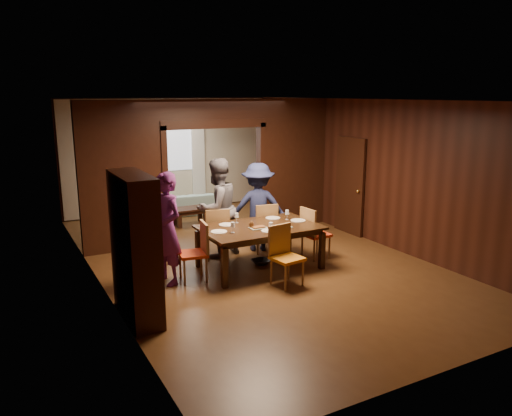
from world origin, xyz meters
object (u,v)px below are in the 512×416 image
sofa (186,204)px  chair_far_l (217,233)px  person_purple (166,229)px  person_grey (217,208)px  hutch (135,247)px  chair_far_r (263,227)px  chair_near (287,256)px  coffee_table (190,216)px  chair_left (193,252)px  dining_table (260,247)px  chair_right (316,233)px  person_navy (258,207)px

sofa → chair_far_l: (-0.72, -3.55, 0.22)m
sofa → person_purple: bearing=73.1°
person_grey → hutch: size_ratio=0.93×
person_grey → sofa: (0.65, 3.45, -0.66)m
sofa → chair_far_r: chair_far_r is taller
chair_near → coffee_table: bearing=82.0°
person_purple → person_grey: (1.28, 0.88, 0.02)m
chair_near → chair_far_l: bearing=95.5°
person_purple → chair_left: person_purple is taller
chair_near → person_purple: bearing=140.3°
chair_far_l → hutch: bearing=57.8°
dining_table → chair_far_r: (0.52, 0.80, 0.10)m
person_purple → coffee_table: 3.75m
sofa → hutch: hutch is taller
sofa → chair_left: (-1.53, -4.42, 0.22)m
dining_table → chair_right: chair_right is taller
chair_far_r → hutch: 3.45m
person_purple → person_grey: person_grey is taller
chair_near → person_grey: bearing=92.8°
sofa → dining_table: (-0.28, -4.42, 0.12)m
person_purple → chair_left: (0.40, -0.09, -0.43)m
person_navy → sofa: person_navy is taller
coffee_table → chair_right: chair_right is taller
chair_far_l → chair_left: bearing=62.5°
person_navy → person_purple: bearing=46.4°
person_grey → chair_near: 1.98m
coffee_table → hutch: hutch is taller
dining_table → chair_left: bearing=-179.9°
person_purple → person_navy: (2.13, 0.86, -0.05)m
chair_far_r → person_navy: bearing=-66.8°
chair_far_l → chair_near: same height
person_purple → chair_far_l: size_ratio=1.88×
chair_left → sofa: bearing=169.8°
chair_left → person_navy: bearing=127.6°
person_grey → chair_far_r: (0.89, -0.17, -0.44)m
sofa → dining_table: size_ratio=0.89×
chair_near → hutch: (-2.41, -0.01, 0.52)m
chair_near → chair_right: bearing=29.3°
chair_left → chair_far_r: same height
person_purple → chair_left: 0.59m
sofa → chair_right: 4.53m
chair_right → hutch: 3.76m
person_grey → coffee_table: person_grey is taller
chair_right → chair_near: same height
dining_table → chair_far_r: bearing=57.2°
person_navy → chair_left: bearing=53.2°
chair_right → person_purple: bearing=84.0°
chair_far_r → person_purple: bearing=27.1°
person_purple → chair_near: size_ratio=1.88×
sofa → person_navy: bearing=100.5°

